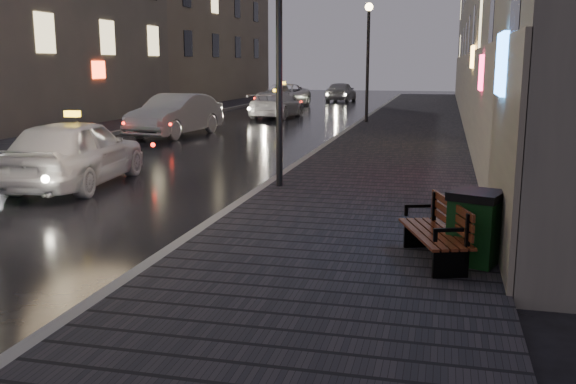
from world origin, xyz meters
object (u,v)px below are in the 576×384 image
(taxi_far, at_px, (283,96))
(car_far, at_px, (341,92))
(taxi_mid, at_px, (276,105))
(bench, at_px, (439,231))
(trash_bin, at_px, (475,226))
(taxi_near, at_px, (75,152))
(car_left_mid, at_px, (176,115))
(lamp_near, at_px, (279,30))
(lamp_far, at_px, (368,48))

(taxi_far, distance_m, car_far, 7.46)
(taxi_mid, bearing_deg, taxi_far, -74.48)
(car_far, bearing_deg, bench, 103.83)
(trash_bin, relative_size, taxi_far, 0.18)
(bench, xyz_separation_m, taxi_near, (-8.27, 4.43, 0.23))
(trash_bin, relative_size, car_left_mid, 0.20)
(bench, distance_m, taxi_mid, 25.29)
(lamp_near, bearing_deg, taxi_near, -175.39)
(taxi_near, bearing_deg, trash_bin, 147.17)
(lamp_far, bearing_deg, trash_bin, -79.22)
(lamp_near, xyz_separation_m, car_left_mid, (-6.77, 9.96, -2.68))
(bench, relative_size, trash_bin, 1.77)
(car_far, bearing_deg, taxi_mid, 88.97)
(lamp_far, relative_size, car_left_mid, 1.07)
(trash_bin, height_order, car_far, car_far)
(car_left_mid, bearing_deg, bench, -48.12)
(car_left_mid, bearing_deg, taxi_far, 96.93)
(taxi_far, bearing_deg, bench, -68.00)
(lamp_near, distance_m, taxi_near, 5.50)
(trash_bin, xyz_separation_m, car_far, (-7.99, 38.69, 0.07))
(taxi_far, bearing_deg, car_far, 73.17)
(bench, bearing_deg, taxi_near, 133.38)
(lamp_near, xyz_separation_m, trash_bin, (3.95, -4.75, -2.84))
(taxi_near, bearing_deg, lamp_near, 178.33)
(taxi_near, bearing_deg, car_left_mid, -85.41)
(bench, height_order, car_left_mid, car_left_mid)
(trash_bin, height_order, taxi_far, taxi_far)
(car_far, bearing_deg, taxi_near, 91.60)
(lamp_far, distance_m, trash_bin, 21.31)
(lamp_far, bearing_deg, taxi_near, -106.28)
(lamp_far, height_order, taxi_far, lamp_far)
(car_left_mid, height_order, taxi_far, car_left_mid)
(taxi_near, distance_m, car_left_mid, 10.53)
(car_left_mid, bearing_deg, taxi_near, -72.02)
(taxi_near, bearing_deg, lamp_far, -112.56)
(bench, relative_size, car_left_mid, 0.36)
(lamp_far, relative_size, bench, 3.02)
(trash_bin, height_order, car_left_mid, car_left_mid)
(bench, height_order, taxi_mid, taxi_mid)
(lamp_near, distance_m, lamp_far, 16.00)
(lamp_far, xyz_separation_m, taxi_near, (-4.79, -16.39, -2.69))
(lamp_near, height_order, car_far, lamp_near)
(lamp_near, distance_m, taxi_mid, 19.86)
(taxi_far, bearing_deg, car_left_mid, -85.97)
(lamp_far, height_order, car_left_mid, lamp_far)
(lamp_far, bearing_deg, bench, -80.50)
(bench, bearing_deg, car_far, 82.53)
(trash_bin, bearing_deg, lamp_far, 120.95)
(lamp_far, bearing_deg, car_far, 102.69)
(trash_bin, distance_m, taxi_mid, 25.40)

